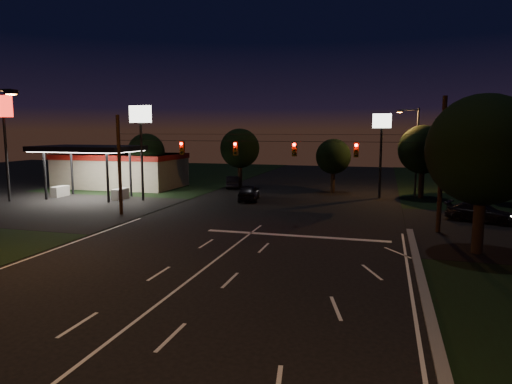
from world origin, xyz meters
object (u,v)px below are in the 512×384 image
(utility_pole_right, at_px, (438,233))
(car_oncoming_a, at_px, (249,192))
(tree_right_near, at_px, (483,151))
(car_oncoming_b, at_px, (233,182))
(car_cross, at_px, (481,213))

(utility_pole_right, bearing_deg, car_oncoming_a, 148.36)
(tree_right_near, bearing_deg, car_oncoming_b, 133.28)
(utility_pole_right, bearing_deg, car_oncoming_b, 137.76)
(car_oncoming_b, bearing_deg, car_oncoming_a, 100.16)
(tree_right_near, xyz_separation_m, car_oncoming_b, (-22.41, 23.80, -4.99))
(utility_pole_right, height_order, car_cross, utility_pole_right)
(car_oncoming_a, relative_size, car_oncoming_b, 1.10)
(utility_pole_right, relative_size, car_cross, 1.81)
(car_oncoming_a, xyz_separation_m, car_cross, (19.67, -5.37, -0.06))
(utility_pole_right, xyz_separation_m, car_oncoming_a, (-16.20, 9.99, 0.78))
(tree_right_near, xyz_separation_m, car_cross, (1.94, 9.45, -4.95))
(tree_right_near, relative_size, car_cross, 1.76)
(car_oncoming_a, relative_size, car_cross, 0.92)
(car_oncoming_a, bearing_deg, utility_pole_right, 137.87)
(utility_pole_right, relative_size, car_oncoming_b, 2.16)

